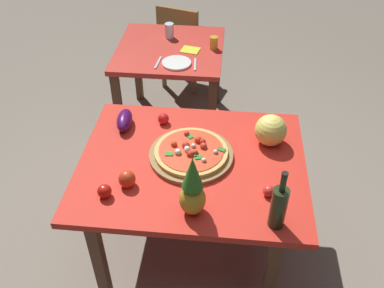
% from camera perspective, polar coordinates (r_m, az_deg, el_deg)
% --- Properties ---
extents(ground_plane, '(10.00, 10.00, 0.00)m').
position_cam_1_polar(ground_plane, '(2.86, 0.02, -13.58)').
color(ground_plane, gray).
extents(display_table, '(1.24, 1.00, 0.75)m').
position_cam_1_polar(display_table, '(2.36, 0.02, -3.89)').
color(display_table, brown).
rests_on(display_table, ground_plane).
extents(background_table, '(0.84, 0.85, 0.75)m').
position_cam_1_polar(background_table, '(3.48, -2.98, 11.26)').
color(background_table, brown).
rests_on(background_table, ground_plane).
extents(dining_chair, '(0.50, 0.50, 0.85)m').
position_cam_1_polar(dining_chair, '(4.12, -1.35, 13.76)').
color(dining_chair, olive).
rests_on(dining_chair, ground_plane).
extents(pizza_board, '(0.47, 0.47, 0.02)m').
position_cam_1_polar(pizza_board, '(2.32, -0.12, -1.50)').
color(pizza_board, olive).
rests_on(pizza_board, display_table).
extents(pizza, '(0.41, 0.41, 0.06)m').
position_cam_1_polar(pizza, '(2.30, -0.10, -0.95)').
color(pizza, tan).
rests_on(pizza, pizza_board).
extents(wine_bottle, '(0.08, 0.08, 0.33)m').
position_cam_1_polar(wine_bottle, '(1.94, 11.72, -8.33)').
color(wine_bottle, black).
rests_on(wine_bottle, display_table).
extents(pineapple_left, '(0.13, 0.13, 0.34)m').
position_cam_1_polar(pineapple_left, '(1.94, 0.06, -6.15)').
color(pineapple_left, gold).
rests_on(pineapple_left, display_table).
extents(melon, '(0.18, 0.18, 0.18)m').
position_cam_1_polar(melon, '(2.41, 10.67, 1.85)').
color(melon, '#E5D860').
rests_on(melon, display_table).
extents(bell_pepper, '(0.09, 0.09, 0.10)m').
position_cam_1_polar(bell_pepper, '(2.16, -8.85, -4.75)').
color(bell_pepper, red).
rests_on(bell_pepper, display_table).
extents(eggplant, '(0.10, 0.21, 0.09)m').
position_cam_1_polar(eggplant, '(2.55, -9.18, 3.23)').
color(eggplant, '#420F4C').
rests_on(eggplant, display_table).
extents(tomato_at_corner, '(0.07, 0.07, 0.07)m').
position_cam_1_polar(tomato_at_corner, '(2.55, -3.92, 3.46)').
color(tomato_at_corner, red).
rests_on(tomato_at_corner, display_table).
extents(tomato_beside_pepper, '(0.07, 0.07, 0.07)m').
position_cam_1_polar(tomato_beside_pepper, '(2.13, -11.85, -6.31)').
color(tomato_beside_pepper, red).
rests_on(tomato_beside_pepper, display_table).
extents(tomato_by_bottle, '(0.06, 0.06, 0.06)m').
position_cam_1_polar(tomato_by_bottle, '(2.13, 10.42, -6.32)').
color(tomato_by_bottle, red).
rests_on(tomato_by_bottle, display_table).
extents(drinking_glass_juice, '(0.06, 0.06, 0.10)m').
position_cam_1_polar(drinking_glass_juice, '(3.39, 2.98, 13.61)').
color(drinking_glass_juice, gold).
rests_on(drinking_glass_juice, background_table).
extents(drinking_glass_water, '(0.07, 0.07, 0.12)m').
position_cam_1_polar(drinking_glass_water, '(3.56, -3.12, 15.19)').
color(drinking_glass_water, silver).
rests_on(drinking_glass_water, background_table).
extents(dinner_plate, '(0.22, 0.22, 0.02)m').
position_cam_1_polar(dinner_plate, '(3.18, -2.13, 10.98)').
color(dinner_plate, white).
rests_on(dinner_plate, background_table).
extents(fork_utensil, '(0.03, 0.18, 0.01)m').
position_cam_1_polar(fork_utensil, '(3.21, -4.65, 11.01)').
color(fork_utensil, silver).
rests_on(fork_utensil, background_table).
extents(knife_utensil, '(0.03, 0.18, 0.01)m').
position_cam_1_polar(knife_utensil, '(3.17, 0.43, 10.80)').
color(knife_utensil, silver).
rests_on(knife_utensil, background_table).
extents(napkin_folded, '(0.16, 0.15, 0.01)m').
position_cam_1_polar(napkin_folded, '(3.38, -0.23, 12.69)').
color(napkin_folded, yellow).
rests_on(napkin_folded, background_table).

